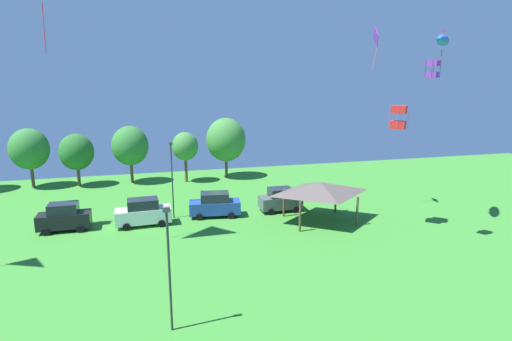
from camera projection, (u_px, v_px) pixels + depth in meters
The scene contains 16 objects.
kite_flying_0 at pixel (443, 40), 32.21m from camera, with size 3.38×3.29×2.47m.
kite_flying_1 at pixel (398, 117), 32.21m from camera, with size 1.61×1.61×1.90m.
kite_flying_4 at pixel (376, 39), 35.80m from camera, with size 0.64×1.86×3.90m.
kite_flying_5 at pixel (433, 69), 27.81m from camera, with size 0.99×0.99×1.21m.
parked_car_leftmost at pixel (64, 217), 33.30m from camera, with size 4.15×1.97×2.38m.
parked_car_second_from_left at pixel (143, 212), 34.53m from camera, with size 4.73×2.15×2.39m.
parked_car_third_from_left at pixel (215, 205), 36.96m from camera, with size 4.87×2.55×2.28m.
parked_car_rightmost_in_row at pixel (280, 200), 38.54m from camera, with size 4.01×2.12×2.29m.
park_pavilion at pixel (320, 188), 35.30m from camera, with size 6.83×5.26×3.60m.
light_post_0 at pixel (169, 263), 19.18m from camera, with size 0.36×0.20×6.41m.
light_post_1 at pixel (172, 176), 35.98m from camera, with size 0.36×0.20×7.04m.
treeline_tree_1 at pixel (29, 149), 46.74m from camera, with size 4.40×4.40×7.07m.
treeline_tree_2 at pixel (76, 152), 47.48m from camera, with size 3.95×3.95×6.36m.
treeline_tree_3 at pixel (130, 146), 49.04m from camera, with size 4.42×4.42×7.11m.
treeline_tree_4 at pixel (185, 147), 49.59m from camera, with size 3.23×3.23×6.30m.
treeline_tree_5 at pixel (226, 140), 51.92m from camera, with size 5.14×5.14×7.85m.
Camera 1 is at (-2.77, 3.80, 11.97)m, focal length 28.00 mm.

